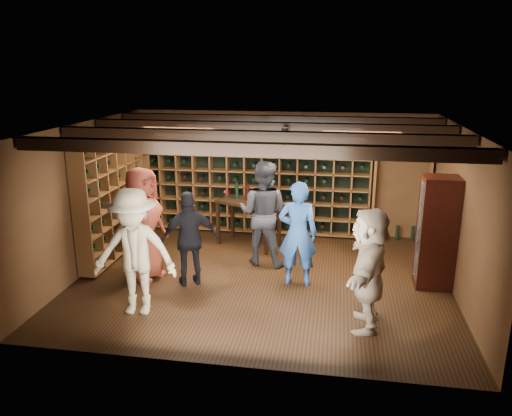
% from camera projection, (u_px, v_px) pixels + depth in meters
% --- Properties ---
extents(ground, '(6.00, 6.00, 0.00)m').
position_uv_depth(ground, '(262.00, 279.00, 8.23)').
color(ground, black).
rests_on(ground, ground).
extents(room_shell, '(6.00, 6.00, 6.00)m').
position_uv_depth(room_shell, '(263.00, 132.00, 7.60)').
color(room_shell, '#4D311A').
rests_on(room_shell, ground).
extents(wine_rack_back, '(4.65, 0.30, 2.20)m').
position_uv_depth(wine_rack_back, '(254.00, 179.00, 10.20)').
color(wine_rack_back, brown).
rests_on(wine_rack_back, ground).
extents(wine_rack_left, '(0.30, 2.65, 2.20)m').
position_uv_depth(wine_rack_left, '(116.00, 192.00, 9.13)').
color(wine_rack_left, brown).
rests_on(wine_rack_left, ground).
extents(crate_shelf, '(1.20, 0.32, 2.07)m').
position_uv_depth(crate_shelf, '(404.00, 163.00, 9.61)').
color(crate_shelf, brown).
rests_on(crate_shelf, ground).
extents(display_cabinet, '(0.55, 0.50, 1.75)m').
position_uv_depth(display_cabinet, '(436.00, 235.00, 7.75)').
color(display_cabinet, black).
rests_on(display_cabinet, ground).
extents(man_blue_shirt, '(0.62, 0.41, 1.69)m').
position_uv_depth(man_blue_shirt, '(298.00, 234.00, 7.84)').
color(man_blue_shirt, navy).
rests_on(man_blue_shirt, ground).
extents(man_grey_suit, '(1.01, 0.85, 1.85)m').
position_uv_depth(man_grey_suit, '(263.00, 213.00, 8.65)').
color(man_grey_suit, black).
rests_on(man_grey_suit, ground).
extents(guest_red_floral, '(0.86, 1.05, 1.86)m').
position_uv_depth(guest_red_floral, '(143.00, 224.00, 8.02)').
color(guest_red_floral, maroon).
rests_on(guest_red_floral, ground).
extents(guest_woman_black, '(0.97, 0.74, 1.53)m').
position_uv_depth(guest_woman_black, '(190.00, 239.00, 7.84)').
color(guest_woman_black, black).
rests_on(guest_woman_black, ground).
extents(guest_khaki, '(1.23, 0.78, 1.81)m').
position_uv_depth(guest_khaki, '(134.00, 252.00, 6.89)').
color(guest_khaki, gray).
rests_on(guest_khaki, ground).
extents(guest_beige, '(0.61, 1.58, 1.67)m').
position_uv_depth(guest_beige, '(369.00, 269.00, 6.52)').
color(guest_beige, tan).
rests_on(guest_beige, ground).
extents(tasting_table, '(1.32, 1.00, 1.18)m').
position_uv_depth(tasting_table, '(248.00, 206.00, 9.53)').
color(tasting_table, black).
rests_on(tasting_table, ground).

